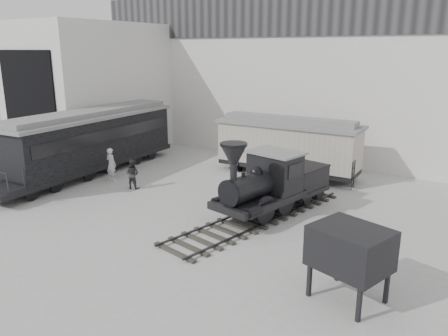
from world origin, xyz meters
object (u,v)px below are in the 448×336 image
Objects in this scene: locomotive at (270,186)px; boxcar at (288,145)px; passenger_coach at (92,141)px; visitor_a at (111,164)px; visitor_b at (132,174)px; coal_hopper at (350,254)px.

boxcar is at bearing 119.17° from locomotive.
locomotive is at bearing -73.63° from boxcar.
passenger_coach reaches higher than visitor_a.
visitor_b is (-7.89, -0.62, -0.51)m from locomotive.
visitor_a is at bearing -168.10° from locomotive.
coal_hopper is at bearing -21.62° from passenger_coach.
boxcar is at bearing 139.27° from coal_hopper.
visitor_b is at bearing -131.56° from boxcar.
boxcar reaches higher than visitor_a.
passenger_coach reaches higher than coal_hopper.
boxcar is at bearing -143.29° from visitor_b.
coal_hopper reaches higher than visitor_b.
boxcar is 13.48m from coal_hopper.
passenger_coach is 8.25× the size of visitor_b.
locomotive reaches higher than boxcar.
visitor_b is at bearing -164.52° from locomotive.
visitor_a is (-7.89, -6.52, -0.88)m from boxcar.
visitor_b is at bearing 171.27° from visitor_a.
coal_hopper is at bearing 165.99° from visitor_a.
visitor_a is (-9.98, -0.16, -0.38)m from locomotive.
coal_hopper is (7.27, -11.35, -0.33)m from boxcar.
visitor_a is 2.15m from visitor_b.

